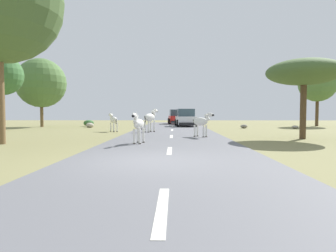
# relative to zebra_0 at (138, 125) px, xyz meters

# --- Properties ---
(ground_plane) EXTENTS (90.00, 90.00, 0.00)m
(ground_plane) POSITION_rel_zebra_0_xyz_m (0.91, -4.32, -0.88)
(ground_plane) COLOR olive
(road) EXTENTS (6.00, 64.00, 0.05)m
(road) POSITION_rel_zebra_0_xyz_m (1.39, -4.32, -0.85)
(road) COLOR slate
(road) RESTS_ON ground_plane
(lane_markings) EXTENTS (0.16, 56.00, 0.01)m
(lane_markings) POSITION_rel_zebra_0_xyz_m (1.39, -5.32, -0.82)
(lane_markings) COLOR silver
(lane_markings) RESTS_ON road
(zebra_0) EXTENTS (0.52, 1.47, 1.39)m
(zebra_0) POSITION_rel_zebra_0_xyz_m (0.00, 0.00, 0.00)
(zebra_0) COLOR silver
(zebra_0) RESTS_ON road
(zebra_1) EXTENTS (1.00, 1.36, 1.43)m
(zebra_1) POSITION_rel_zebra_0_xyz_m (-2.94, 8.48, -0.02)
(zebra_1) COLOR silver
(zebra_1) RESTS_ON ground_plane
(zebra_2) EXTENTS (1.04, 1.64, 1.67)m
(zebra_2) POSITION_rel_zebra_0_xyz_m (-0.12, 7.51, 0.17)
(zebra_2) COLOR silver
(zebra_2) RESTS_ON road
(zebra_3) EXTENTS (1.18, 1.18, 1.40)m
(zebra_3) POSITION_rel_zebra_0_xyz_m (3.07, 3.46, 0.01)
(zebra_3) COLOR silver
(zebra_3) RESTS_ON road
(car_0) EXTENTS (2.23, 4.44, 1.74)m
(car_0) POSITION_rel_zebra_0_xyz_m (2.70, 16.37, -0.03)
(car_0) COLOR silver
(car_0) RESTS_ON road
(car_1) EXTENTS (2.28, 4.47, 1.74)m
(car_1) POSITION_rel_zebra_0_xyz_m (1.85, 22.28, -0.03)
(car_1) COLOR red
(car_1) RESTS_ON road
(tree_1) EXTENTS (3.85, 3.85, 4.19)m
(tree_1) POSITION_rel_zebra_0_xyz_m (8.36, 2.87, 2.61)
(tree_1) COLOR #4C3823
(tree_1) RESTS_ON ground_plane
(tree_3) EXTENTS (4.81, 4.81, 6.73)m
(tree_3) POSITION_rel_zebra_0_xyz_m (-11.58, 15.47, 3.44)
(tree_3) COLOR brown
(tree_3) RESTS_ON ground_plane
(tree_4) EXTENTS (3.86, 3.86, 6.42)m
(tree_4) POSITION_rel_zebra_0_xyz_m (16.50, 17.71, 3.60)
(tree_4) COLOR #4C3823
(tree_4) RESTS_ON ground_plane
(tree_6) EXTENTS (3.11, 3.11, 5.87)m
(tree_6) POSITION_rel_zebra_0_xyz_m (-11.74, 9.40, 3.41)
(tree_6) COLOR brown
(tree_6) RESTS_ON ground_plane
(bush_0) EXTENTS (1.07, 0.96, 0.64)m
(bush_0) POSITION_rel_zebra_0_xyz_m (-7.40, 17.09, -0.56)
(bush_0) COLOR #386633
(bush_0) RESTS_ON ground_plane
(rock_0) EXTENTS (0.62, 0.45, 0.35)m
(rock_0) POSITION_rel_zebra_0_xyz_m (7.82, 13.25, -0.70)
(rock_0) COLOR gray
(rock_0) RESTS_ON ground_plane
(rock_1) EXTENTS (0.73, 0.79, 0.45)m
(rock_1) POSITION_rel_zebra_0_xyz_m (-6.41, 14.16, -0.65)
(rock_1) COLOR #A89E8C
(rock_1) RESTS_ON ground_plane
(rock_2) EXTENTS (0.55, 0.56, 0.28)m
(rock_2) POSITION_rel_zebra_0_xyz_m (12.17, 12.81, -0.74)
(rock_2) COLOR gray
(rock_2) RESTS_ON ground_plane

